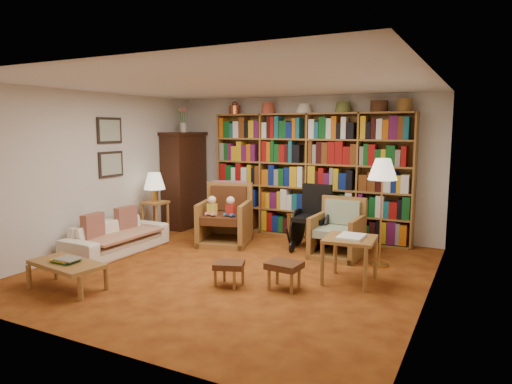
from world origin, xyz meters
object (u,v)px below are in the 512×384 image
Objects in this scene: footstool_a at (229,266)px; coffee_table at (67,265)px; armchair_sage at (339,234)px; side_table_lamp at (155,212)px; sofa at (117,237)px; wheelchair at (313,220)px; floor_lamp at (383,174)px; footstool_b at (284,267)px; armchair_leather at (228,218)px; side_table_papers at (350,244)px.

footstool_a is 1.95m from coffee_table.
side_table_lamp is at bearing -172.97° from armchair_sage.
footstool_a is (2.33, -0.51, -0.00)m from sofa.
wheelchair is 1.52m from floor_lamp.
sofa reaches higher than coffee_table.
footstool_b is at bearing -23.62° from side_table_lamp.
sofa is 1.83m from armchair_leather.
side_table_papers is at bearing -66.79° from armchair_sage.
sofa reaches higher than footstool_a.
wheelchair is 1.57× the size of side_table_papers.
side_table_papers is 0.90m from footstool_b.
wheelchair is at bearing -57.13° from sofa.
side_table_lamp is at bearing -167.07° from wheelchair.
floor_lamp is at bearing -22.64° from wheelchair.
sofa is 1.08m from side_table_lamp.
footstool_b is (0.35, -1.97, -0.20)m from wheelchair.
wheelchair is 2.21m from footstool_a.
footstool_a is at bearing -97.79° from wheelchair.
footstool_a is at bearing -130.94° from floor_lamp.
footstool_a is (-1.47, -1.69, -1.06)m from floor_lamp.
side_table_papers is 0.64× the size of coffee_table.
armchair_sage is 3.85m from coffee_table.
side_table_lamp reaches higher than sofa.
sofa is at bearing -147.43° from wheelchair.
footstool_a is (1.12, -1.87, -0.17)m from armchair_leather.
floor_lamp is (0.68, -0.26, 0.98)m from armchair_sage.
armchair_sage reaches higher than footstool_b.
armchair_sage is at bearing -64.79° from sofa.
armchair_sage is 1.75m from footstool_b.
side_table_lamp is at bearing 5.74° from sofa.
footstool_a is (-0.79, -1.95, -0.09)m from armchair_sage.
side_table_papers is 1.58× the size of footstool_b.
armchair_sage is 1.34× the size of side_table_papers.
footstool_a is at bearing -112.04° from armchair_sage.
side_table_lamp is 2.79m from wheelchair.
armchair_sage is at bearing 67.96° from footstool_a.
side_table_papers reaches higher than sofa.
sofa is at bearing -155.09° from armchair_sage.
armchair_leather is at bearing 78.91° from coffee_table.
side_table_papers is at bearing -23.82° from armchair_leather.
wheelchair is 1.01× the size of coffee_table.
coffee_table is at bearing -152.68° from footstool_b.
armchair_sage is at bearing 85.27° from footstool_b.
side_table_papers is at bearing -102.17° from floor_lamp.
wheelchair is 0.68× the size of floor_lamp.
footstool_b is (1.77, -1.66, -0.14)m from armchair_leather.
floor_lamp is (1.17, -0.49, 0.84)m from wheelchair.
armchair_sage is 1.22m from floor_lamp.
armchair_sage is (3.12, 1.45, 0.08)m from sofa.
footstool_b is at bearing -119.06° from floor_lamp.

